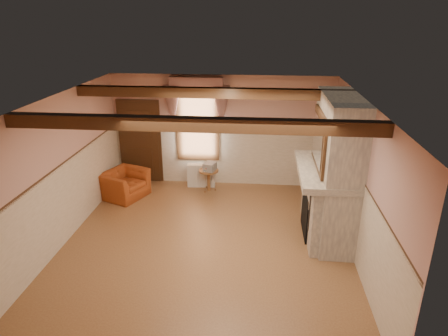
# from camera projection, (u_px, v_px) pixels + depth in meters

# --- Properties ---
(floor) EXTENTS (5.50, 6.00, 0.01)m
(floor) POSITION_uv_depth(u_px,v_px,m) (206.00, 243.00, 7.75)
(floor) COLOR brown
(floor) RESTS_ON ground
(ceiling) EXTENTS (5.50, 6.00, 0.01)m
(ceiling) POSITION_uv_depth(u_px,v_px,m) (204.00, 100.00, 6.73)
(ceiling) COLOR silver
(ceiling) RESTS_ON wall_back
(wall_back) EXTENTS (5.50, 0.02, 2.80)m
(wall_back) POSITION_uv_depth(u_px,v_px,m) (222.00, 131.00, 10.02)
(wall_back) COLOR tan
(wall_back) RESTS_ON floor
(wall_front) EXTENTS (5.50, 0.02, 2.80)m
(wall_front) POSITION_uv_depth(u_px,v_px,m) (168.00, 279.00, 4.46)
(wall_front) COLOR tan
(wall_front) RESTS_ON floor
(wall_left) EXTENTS (0.02, 6.00, 2.80)m
(wall_left) POSITION_uv_depth(u_px,v_px,m) (60.00, 171.00, 7.48)
(wall_left) COLOR tan
(wall_left) RESTS_ON floor
(wall_right) EXTENTS (0.02, 6.00, 2.80)m
(wall_right) POSITION_uv_depth(u_px,v_px,m) (360.00, 182.00, 7.00)
(wall_right) COLOR tan
(wall_right) RESTS_ON floor
(wainscot) EXTENTS (5.50, 6.00, 1.50)m
(wainscot) POSITION_uv_depth(u_px,v_px,m) (206.00, 209.00, 7.48)
(wainscot) COLOR beige
(wainscot) RESTS_ON floor
(chair_rail) EXTENTS (5.50, 6.00, 0.08)m
(chair_rail) POSITION_uv_depth(u_px,v_px,m) (205.00, 171.00, 7.21)
(chair_rail) COLOR black
(chair_rail) RESTS_ON wainscot
(firebox) EXTENTS (0.20, 0.95, 0.90)m
(firebox) POSITION_uv_depth(u_px,v_px,m) (309.00, 213.00, 7.97)
(firebox) COLOR black
(firebox) RESTS_ON floor
(armchair) EXTENTS (1.19, 1.26, 0.65)m
(armchair) POSITION_uv_depth(u_px,v_px,m) (124.00, 184.00, 9.61)
(armchair) COLOR #994219
(armchair) RESTS_ON floor
(side_table) EXTENTS (0.57, 0.57, 0.55)m
(side_table) POSITION_uv_depth(u_px,v_px,m) (209.00, 180.00, 9.97)
(side_table) COLOR brown
(side_table) RESTS_ON floor
(book_stack) EXTENTS (0.34, 0.38, 0.20)m
(book_stack) POSITION_uv_depth(u_px,v_px,m) (210.00, 167.00, 9.80)
(book_stack) COLOR #B7AD8C
(book_stack) RESTS_ON side_table
(radiator) EXTENTS (0.71, 0.22, 0.60)m
(radiator) POSITION_uv_depth(u_px,v_px,m) (201.00, 175.00, 10.19)
(radiator) COLOR silver
(radiator) RESTS_ON floor
(bowl) EXTENTS (0.34, 0.34, 0.08)m
(bowl) POSITION_uv_depth(u_px,v_px,m) (326.00, 165.00, 7.61)
(bowl) COLOR brown
(bowl) RESTS_ON mantel
(mantel_clock) EXTENTS (0.14, 0.24, 0.20)m
(mantel_clock) POSITION_uv_depth(u_px,v_px,m) (322.00, 151.00, 8.23)
(mantel_clock) COLOR black
(mantel_clock) RESTS_ON mantel
(oil_lamp) EXTENTS (0.11, 0.11, 0.28)m
(oil_lamp) POSITION_uv_depth(u_px,v_px,m) (323.00, 152.00, 8.04)
(oil_lamp) COLOR #CA8A39
(oil_lamp) RESTS_ON mantel
(candle_red) EXTENTS (0.06, 0.06, 0.16)m
(candle_red) POSITION_uv_depth(u_px,v_px,m) (331.00, 175.00, 7.05)
(candle_red) COLOR #B41B16
(candle_red) RESTS_ON mantel
(jar_yellow) EXTENTS (0.06, 0.06, 0.12)m
(jar_yellow) POSITION_uv_depth(u_px,v_px,m) (330.00, 175.00, 7.11)
(jar_yellow) COLOR gold
(jar_yellow) RESTS_ON mantel
(fireplace) EXTENTS (0.85, 2.00, 2.80)m
(fireplace) POSITION_uv_depth(u_px,v_px,m) (336.00, 169.00, 7.59)
(fireplace) COLOR gray
(fireplace) RESTS_ON floor
(mantel) EXTENTS (1.05, 2.05, 0.12)m
(mantel) POSITION_uv_depth(u_px,v_px,m) (326.00, 171.00, 7.62)
(mantel) COLOR gray
(mantel) RESTS_ON fireplace
(overmantel_mirror) EXTENTS (0.06, 1.44, 1.04)m
(overmantel_mirror) POSITION_uv_depth(u_px,v_px,m) (319.00, 140.00, 7.41)
(overmantel_mirror) COLOR silver
(overmantel_mirror) RESTS_ON fireplace
(door) EXTENTS (1.10, 0.10, 2.10)m
(door) POSITION_uv_depth(u_px,v_px,m) (140.00, 143.00, 10.28)
(door) COLOR black
(door) RESTS_ON floor
(window) EXTENTS (1.06, 0.08, 2.02)m
(window) POSITION_uv_depth(u_px,v_px,m) (198.00, 121.00, 9.96)
(window) COLOR white
(window) RESTS_ON wall_back
(window_drapes) EXTENTS (1.30, 0.14, 1.40)m
(window_drapes) POSITION_uv_depth(u_px,v_px,m) (196.00, 98.00, 9.66)
(window_drapes) COLOR gray
(window_drapes) RESTS_ON wall_back
(ceiling_beam_front) EXTENTS (5.50, 0.18, 0.20)m
(ceiling_beam_front) POSITION_uv_depth(u_px,v_px,m) (192.00, 124.00, 5.66)
(ceiling_beam_front) COLOR black
(ceiling_beam_front) RESTS_ON ceiling
(ceiling_beam_back) EXTENTS (5.50, 0.18, 0.20)m
(ceiling_beam_back) POSITION_uv_depth(u_px,v_px,m) (212.00, 93.00, 7.88)
(ceiling_beam_back) COLOR black
(ceiling_beam_back) RESTS_ON ceiling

